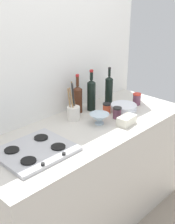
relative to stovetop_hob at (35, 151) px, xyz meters
name	(u,v)px	position (x,y,z in m)	size (l,w,h in m)	color
ground_plane	(88,218)	(0.51, 0.02, -0.91)	(6.00, 6.00, 0.00)	gray
counter_block	(88,176)	(0.51, 0.02, -0.46)	(1.80, 0.70, 0.90)	beige
backsplash_panel	(54,87)	(0.51, 0.40, 0.22)	(1.90, 0.06, 2.26)	white
stovetop_hob	(35,151)	(0.00, 0.00, 0.00)	(0.46, 0.40, 0.04)	#B2B2B7
plate_stack	(123,108)	(0.94, 0.02, 0.02)	(0.23, 0.23, 0.06)	white
wine_bottle_leftmost	(109,89)	(0.98, 0.22, 0.12)	(0.07, 0.07, 0.33)	black
wine_bottle_mid_left	(91,94)	(0.76, 0.23, 0.13)	(0.07, 0.07, 0.35)	black
wine_bottle_mid_right	(78,98)	(0.65, 0.28, 0.11)	(0.08, 0.08, 0.33)	#472314
mixing_bowl	(99,118)	(0.60, -0.01, 0.03)	(0.16, 0.16, 0.08)	silver
butter_dish	(127,120)	(0.74, -0.16, 0.02)	(0.15, 0.09, 0.07)	silver
utensil_crock	(73,112)	(0.52, 0.19, 0.05)	(0.10, 0.10, 0.31)	silver
condiment_jar_front	(137,99)	(1.14, 0.02, 0.04)	(0.07, 0.07, 0.10)	#66384C
condiment_jar_rear	(107,108)	(0.80, 0.08, 0.03)	(0.07, 0.07, 0.09)	#C64C2D
condiment_jar_spare	(117,113)	(0.78, -0.04, 0.03)	(0.07, 0.07, 0.09)	#66384C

